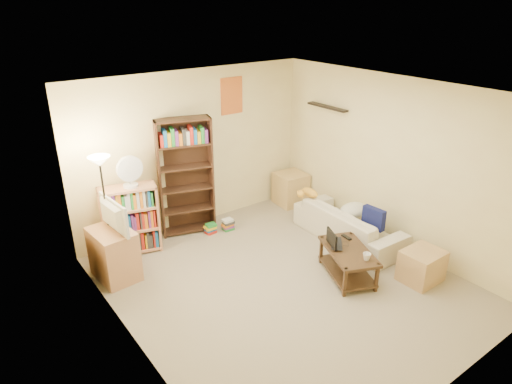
% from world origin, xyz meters
% --- Properties ---
extents(room, '(4.50, 4.54, 2.52)m').
position_xyz_m(room, '(0.00, 0.01, 1.62)').
color(room, tan).
rests_on(room, ground).
extents(sofa, '(1.86, 0.84, 0.53)m').
position_xyz_m(sofa, '(1.55, 0.33, 0.26)').
color(sofa, beige).
rests_on(sofa, ground).
extents(navy_pillow, '(0.13, 0.35, 0.31)m').
position_xyz_m(navy_pillow, '(1.62, -0.06, 0.50)').
color(navy_pillow, '#121851').
rests_on(navy_pillow, sofa).
extents(cream_blanket, '(0.49, 0.35, 0.21)m').
position_xyz_m(cream_blanket, '(1.68, 0.37, 0.45)').
color(cream_blanket, silver).
rests_on(cream_blanket, sofa).
extents(tabby_cat, '(0.41, 0.16, 0.14)m').
position_xyz_m(tabby_cat, '(1.34, 1.03, 0.60)').
color(tabby_cat, gold).
rests_on(tabby_cat, sofa).
extents(coffee_table, '(0.83, 1.05, 0.41)m').
position_xyz_m(coffee_table, '(0.79, -0.36, 0.26)').
color(coffee_table, '#3A2516').
rests_on(coffee_table, ground).
extents(laptop, '(0.60, 0.59, 0.03)m').
position_xyz_m(laptop, '(0.78, -0.21, 0.42)').
color(laptop, black).
rests_on(laptop, coffee_table).
extents(laptop_screen, '(0.13, 0.29, 0.20)m').
position_xyz_m(laptop_screen, '(0.66, -0.16, 0.53)').
color(laptop_screen, white).
rests_on(laptop_screen, laptop).
extents(mug, '(0.21, 0.21, 0.10)m').
position_xyz_m(mug, '(0.78, -0.67, 0.46)').
color(mug, white).
rests_on(mug, coffee_table).
extents(tv_remote, '(0.07, 0.17, 0.02)m').
position_xyz_m(tv_remote, '(1.00, -0.12, 0.42)').
color(tv_remote, black).
rests_on(tv_remote, coffee_table).
extents(tv_stand, '(0.51, 0.68, 0.69)m').
position_xyz_m(tv_stand, '(-1.70, 1.49, 0.35)').
color(tv_stand, tan).
rests_on(tv_stand, ground).
extents(television, '(0.74, 0.21, 0.42)m').
position_xyz_m(television, '(-1.70, 1.49, 0.90)').
color(television, black).
rests_on(television, tv_stand).
extents(tall_bookshelf, '(0.87, 0.51, 1.84)m').
position_xyz_m(tall_bookshelf, '(-0.28, 2.05, 0.97)').
color(tall_bookshelf, '#3B2116').
rests_on(tall_bookshelf, ground).
extents(short_bookshelf, '(0.85, 0.52, 1.03)m').
position_xyz_m(short_bookshelf, '(-1.25, 1.98, 0.51)').
color(short_bookshelf, tan).
rests_on(short_bookshelf, ground).
extents(desk_fan, '(0.37, 0.21, 0.46)m').
position_xyz_m(desk_fan, '(-1.19, 1.93, 1.26)').
color(desk_fan, white).
rests_on(desk_fan, short_bookshelf).
extents(floor_lamp, '(0.28, 0.28, 1.65)m').
position_xyz_m(floor_lamp, '(-1.66, 1.67, 1.31)').
color(floor_lamp, black).
rests_on(floor_lamp, ground).
extents(side_table, '(0.54, 0.54, 0.57)m').
position_xyz_m(side_table, '(1.72, 1.89, 0.29)').
color(side_table, tan).
rests_on(side_table, ground).
extents(end_cabinet, '(0.52, 0.44, 0.43)m').
position_xyz_m(end_cabinet, '(1.51, -1.00, 0.22)').
color(end_cabinet, tan).
rests_on(end_cabinet, ground).
extents(book_stacks, '(0.46, 0.22, 0.19)m').
position_xyz_m(book_stacks, '(0.11, 1.73, 0.09)').
color(book_stacks, red).
rests_on(book_stacks, ground).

